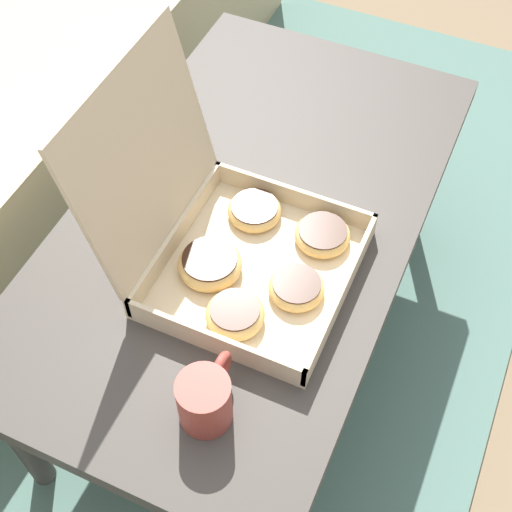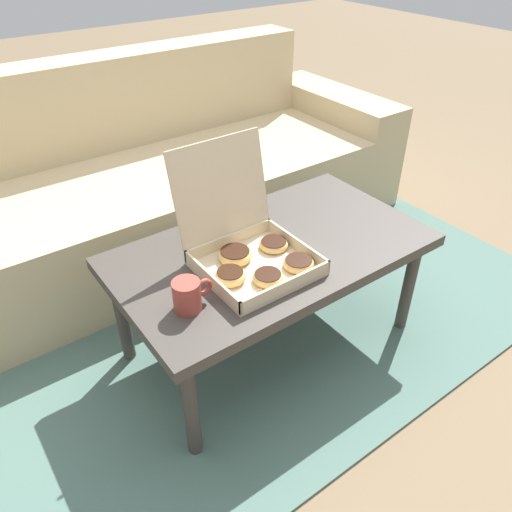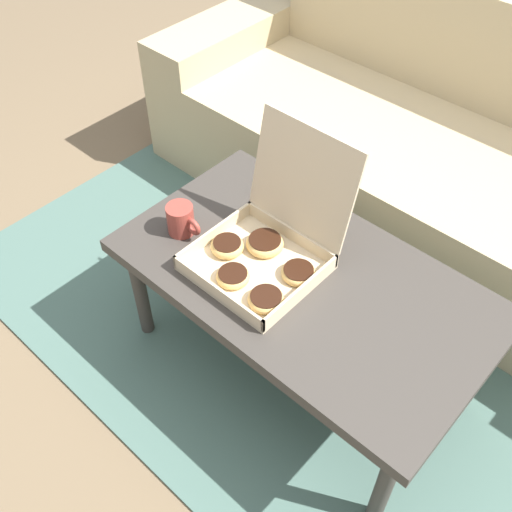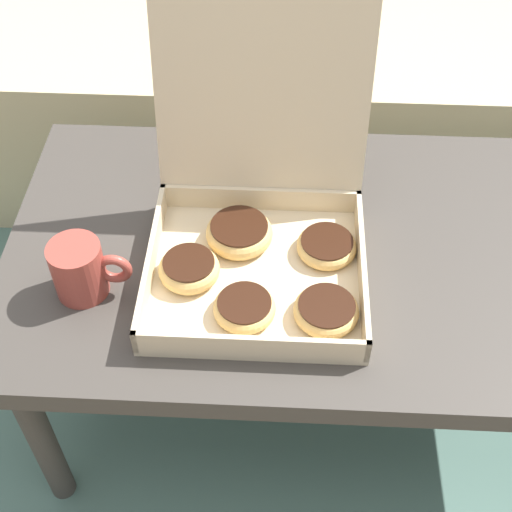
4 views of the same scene
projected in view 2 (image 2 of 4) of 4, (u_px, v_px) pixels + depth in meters
The scene contains 6 objects.
ground_plane at pixel (258, 330), 1.96m from camera, with size 12.00×12.00×0.00m, color #756047.
area_rug at pixel (217, 290), 2.15m from camera, with size 2.53×1.87×0.01m, color #4C6B60.
couch at pixel (155, 187), 2.33m from camera, with size 2.41×0.85×0.83m.
coffee_table at pixel (271, 257), 1.68m from camera, with size 1.05×0.59×0.44m.
pastry_box at pixel (250, 248), 1.54m from camera, with size 0.33×0.38×0.35m.
coffee_mug at pixel (188, 295), 1.37m from camera, with size 0.12×0.08×0.09m.
Camera 2 is at (-0.85, -1.15, 1.37)m, focal length 35.00 mm.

